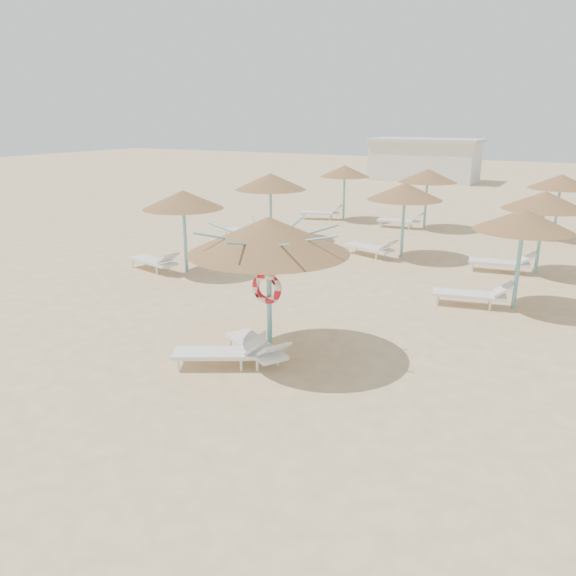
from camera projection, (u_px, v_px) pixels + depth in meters
The scene contains 6 objects.
ground at pixel (254, 347), 12.49m from camera, with size 120.00×120.00×0.00m, color #DFBD88.
main_palapa at pixel (269, 236), 11.39m from camera, with size 3.34×3.34×2.99m.
lounger_main_a at pixel (223, 352), 11.43m from camera, with size 1.94×1.42×0.69m.
lounger_main_b at pixel (259, 347), 11.66m from camera, with size 1.97×1.50×0.71m.
palapa_field at pixel (427, 194), 19.51m from camera, with size 18.86×14.09×2.72m.
service_hut at pixel (425, 160), 44.11m from camera, with size 8.40×4.40×3.25m.
Camera 1 is at (6.21, -9.77, 4.93)m, focal length 35.00 mm.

